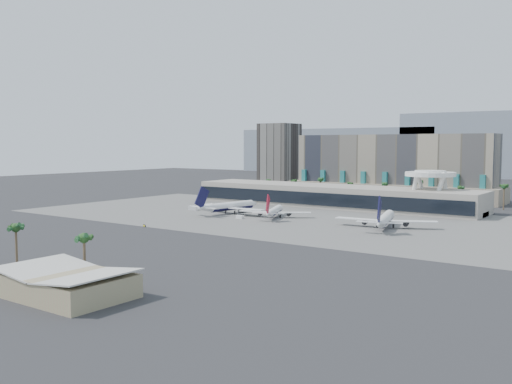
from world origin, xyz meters
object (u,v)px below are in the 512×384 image
Objects in this scene: airliner_left at (229,206)px; taxiway_sign at (144,226)px; airliner_right at (385,219)px; service_vehicle_b at (240,217)px; airliner_centre at (274,211)px; service_vehicle_a at (193,208)px.

airliner_left is 21.06× the size of taxiway_sign.
airliner_right is 69.96m from service_vehicle_b.
service_vehicle_b is 1.58× the size of taxiway_sign.
airliner_left is at bearing 157.19° from airliner_centre.
airliner_left is 85.78m from airliner_right.
service_vehicle_b is (-11.16, -13.25, -2.37)m from airliner_centre.
service_vehicle_a is 63.18m from taxiway_sign.
airliner_centre is 10.54× the size of service_vehicle_b.
service_vehicle_a is at bearing 163.64° from airliner_right.
taxiway_sign is (-28.66, -58.53, -2.75)m from airliner_centre.
airliner_left reaches higher than airliner_centre.
airliner_centre reaches higher than service_vehicle_a.
service_vehicle_b is (41.46, -13.18, -0.36)m from service_vehicle_a.
service_vehicle_a is 1.50× the size of service_vehicle_b.
airliner_right is at bearing 7.02° from airliner_left.
taxiway_sign is at bearing -162.19° from airliner_right.
airliner_right is (85.77, -1.22, 0.07)m from airliner_left.
airliner_right reaches higher than airliner_left.
airliner_right is 110.34m from service_vehicle_a.
airliner_right is 13.25× the size of service_vehicle_b.
airliner_centre is 57.70m from airliner_right.
airliner_centre is at bearing 39.42° from service_vehicle_b.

